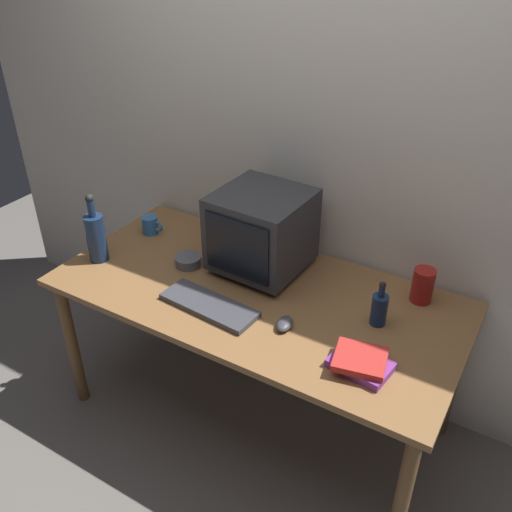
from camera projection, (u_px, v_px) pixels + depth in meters
The scene contains 12 objects.
ground_plane at pixel (256, 413), 2.79m from camera, with size 6.00×6.00×0.00m, color slate.
back_wall at pixel (312, 146), 2.47m from camera, with size 4.00×0.08×2.50m, color silver.
desk at pixel (256, 306), 2.43m from camera, with size 1.76×0.85×0.75m.
crt_monitor at pixel (262, 231), 2.44m from camera, with size 0.40×0.40×0.37m.
keyboard at pixel (209, 305), 2.28m from camera, with size 0.42×0.15×0.02m, color #3F3F47.
computer_mouse at pixel (285, 324), 2.17m from camera, with size 0.06×0.10×0.04m, color #3F3F47.
bottle_tall at pixel (96, 236), 2.54m from camera, with size 0.09×0.09×0.33m.
bottle_short at pixel (379, 308), 2.17m from camera, with size 0.06×0.06×0.20m.
book_stack at pixel (360, 362), 1.97m from camera, with size 0.23×0.20×0.06m.
mug at pixel (151, 225), 2.79m from camera, with size 0.12×0.08×0.09m.
cd_spindle at pixel (188, 261), 2.55m from camera, with size 0.12×0.12×0.04m, color #595B66.
metal_canister at pixel (423, 285), 2.29m from camera, with size 0.09×0.09×0.15m, color #A51E19.
Camera 1 is at (0.99, -1.66, 2.15)m, focal length 39.05 mm.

